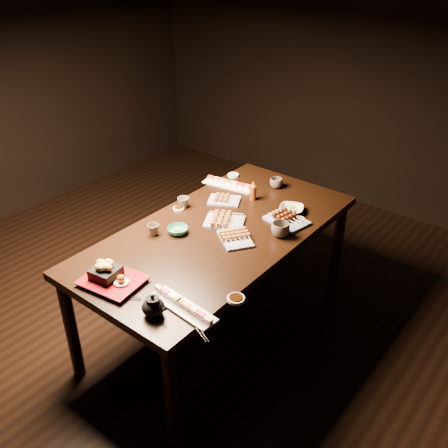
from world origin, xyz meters
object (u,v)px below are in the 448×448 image
at_px(yakitori_plate_right, 235,236).
at_px(teacup_mid_right, 280,229).
at_px(yakitori_plate_left, 224,198).
at_px(teacup_far_left, 183,203).
at_px(teapot, 153,305).
at_px(sushi_platter_near, 183,305).
at_px(teacup_far_right, 276,183).
at_px(tempura_tray, 112,274).
at_px(condiment_bottle, 253,191).
at_px(sushi_platter_far, 229,183).
at_px(yakitori_plate_center, 224,219).
at_px(edamame_bowl_cream, 292,209).
at_px(edamame_bowl_green, 178,230).
at_px(teacup_near_left, 153,230).
at_px(dining_table, 219,281).

relative_size(yakitori_plate_right, teacup_mid_right, 2.03).
xyz_separation_m(yakitori_plate_left, teacup_far_left, (-0.15, -0.23, 0.01)).
relative_size(teacup_far_left, teapot, 0.59).
xyz_separation_m(sushi_platter_near, teacup_far_right, (-0.37, 1.35, 0.01)).
relative_size(yakitori_plate_left, tempura_tray, 0.68).
bearing_deg(yakitori_plate_left, condiment_bottle, 18.04).
bearing_deg(teacup_mid_right, teapot, -94.84).
distance_m(sushi_platter_far, teapot, 1.39).
distance_m(yakitori_plate_center, edamame_bowl_cream, 0.45).
distance_m(tempura_tray, teapot, 0.33).
bearing_deg(condiment_bottle, tempura_tray, -91.04).
distance_m(edamame_bowl_green, teacup_far_right, 0.87).
height_order(edamame_bowl_green, condiment_bottle, condiment_bottle).
relative_size(teacup_near_left, teacup_far_left, 0.94).
relative_size(yakitori_plate_right, teapot, 1.71).
relative_size(sushi_platter_far, teacup_mid_right, 3.42).
distance_m(dining_table, tempura_tray, 0.85).
xyz_separation_m(teacup_far_right, teapot, (0.29, -1.46, 0.02)).
xyz_separation_m(yakitori_plate_center, teacup_far_right, (-0.02, 0.60, 0.00)).
xyz_separation_m(yakitori_plate_left, teapot, (0.44, -1.08, 0.03)).
xyz_separation_m(dining_table, yakitori_plate_left, (-0.20, 0.31, 0.40)).
relative_size(yakitori_plate_left, edamame_bowl_cream, 1.36).
bearing_deg(teapot, dining_table, 97.14).
height_order(dining_table, edamame_bowl_cream, edamame_bowl_cream).
distance_m(yakitori_plate_left, teacup_far_left, 0.27).
xyz_separation_m(edamame_bowl_green, teacup_mid_right, (0.49, 0.35, 0.02)).
bearing_deg(teacup_mid_right, teacup_far_right, 125.58).
distance_m(yakitori_plate_right, teacup_far_right, 0.74).
xyz_separation_m(sushi_platter_near, yakitori_plate_center, (-0.34, 0.74, 0.01)).
height_order(yakitori_plate_right, edamame_bowl_green, yakitori_plate_right).
xyz_separation_m(teacup_mid_right, condiment_bottle, (-0.39, 0.27, 0.02)).
bearing_deg(sushi_platter_near, edamame_bowl_cream, 99.55).
bearing_deg(teacup_mid_right, edamame_bowl_cream, 109.35).
distance_m(yakitori_plate_center, teacup_far_left, 0.33).
xyz_separation_m(yakitori_plate_center, edamame_bowl_green, (-0.14, -0.26, -0.01)).
bearing_deg(yakitori_plate_right, teacup_near_left, -114.20).
bearing_deg(sushi_platter_far, condiment_bottle, 157.63).
distance_m(teacup_near_left, teacup_far_right, 0.99).
distance_m(teacup_far_right, teapot, 1.49).
bearing_deg(teapot, teacup_far_left, 114.93).
bearing_deg(teacup_mid_right, sushi_platter_near, -89.96).
distance_m(edamame_bowl_cream, teacup_mid_right, 0.30).
relative_size(teacup_near_left, teacup_far_right, 0.81).
bearing_deg(tempura_tray, sushi_platter_far, 92.21).
bearing_deg(yakitori_plate_left, yakitori_plate_center, -79.04).
height_order(sushi_platter_far, condiment_bottle, condiment_bottle).
relative_size(yakitori_plate_right, condiment_bottle, 1.67).
height_order(yakitori_plate_right, teacup_far_left, teacup_far_left).
bearing_deg(teacup_far_right, yakitori_plate_right, -74.91).
bearing_deg(sushi_platter_far, edamame_bowl_cream, 166.34).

